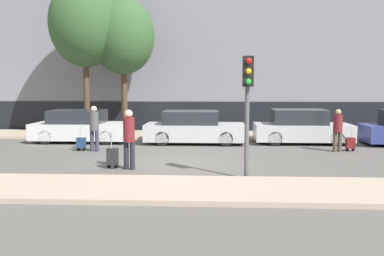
{
  "coord_description": "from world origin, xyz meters",
  "views": [
    {
      "loc": [
        1.14,
        -13.72,
        2.58
      ],
      "look_at": [
        0.31,
        1.8,
        0.95
      ],
      "focal_mm": 40.0,
      "sensor_mm": 36.0,
      "label": 1
    }
  ],
  "objects_px": {
    "parked_car_2": "(301,128)",
    "bare_tree_down_street": "(85,24)",
    "pedestrian_left": "(94,126)",
    "trolley_left": "(81,143)",
    "pedestrian_right": "(338,128)",
    "trolley_center": "(112,157)",
    "traffic_light": "(248,92)",
    "trolley_right": "(350,143)",
    "parked_car_1": "(194,128)",
    "pedestrian_center": "(129,135)",
    "parked_car_0": "(81,127)",
    "bare_tree_near_crossing": "(123,37)"
  },
  "relations": [
    {
      "from": "pedestrian_left",
      "to": "bare_tree_down_street",
      "type": "distance_m",
      "value": 6.5
    },
    {
      "from": "parked_car_0",
      "to": "trolley_right",
      "type": "distance_m",
      "value": 11.27
    },
    {
      "from": "bare_tree_down_street",
      "to": "pedestrian_center",
      "type": "bearing_deg",
      "value": -65.13
    },
    {
      "from": "trolley_center",
      "to": "bare_tree_near_crossing",
      "type": "distance_m",
      "value": 9.46
    },
    {
      "from": "pedestrian_left",
      "to": "pedestrian_center",
      "type": "xyz_separation_m",
      "value": [
        2.0,
        -3.33,
        0.04
      ]
    },
    {
      "from": "pedestrian_center",
      "to": "pedestrian_left",
      "type": "bearing_deg",
      "value": 132.36
    },
    {
      "from": "trolley_right",
      "to": "bare_tree_near_crossing",
      "type": "xyz_separation_m",
      "value": [
        -9.62,
        4.48,
        4.51
      ]
    },
    {
      "from": "trolley_right",
      "to": "parked_car_2",
      "type": "bearing_deg",
      "value": 125.22
    },
    {
      "from": "pedestrian_left",
      "to": "pedestrian_center",
      "type": "distance_m",
      "value": 3.89
    },
    {
      "from": "parked_car_2",
      "to": "bare_tree_down_street",
      "type": "height_order",
      "value": "bare_tree_down_street"
    },
    {
      "from": "trolley_center",
      "to": "bare_tree_down_street",
      "type": "distance_m",
      "value": 9.72
    },
    {
      "from": "trolley_center",
      "to": "bare_tree_near_crossing",
      "type": "relative_size",
      "value": 0.18
    },
    {
      "from": "parked_car_1",
      "to": "trolley_center",
      "type": "xyz_separation_m",
      "value": [
        -2.2,
        -5.63,
        -0.29
      ]
    },
    {
      "from": "parked_car_0",
      "to": "pedestrian_right",
      "type": "height_order",
      "value": "pedestrian_right"
    },
    {
      "from": "pedestrian_left",
      "to": "trolley_center",
      "type": "height_order",
      "value": "pedestrian_left"
    },
    {
      "from": "trolley_left",
      "to": "bare_tree_near_crossing",
      "type": "xyz_separation_m",
      "value": [
        0.65,
        4.93,
        4.52
      ]
    },
    {
      "from": "parked_car_1",
      "to": "parked_car_0",
      "type": "bearing_deg",
      "value": 177.98
    },
    {
      "from": "trolley_center",
      "to": "trolley_right",
      "type": "bearing_deg",
      "value": 24.42
    },
    {
      "from": "trolley_center",
      "to": "traffic_light",
      "type": "bearing_deg",
      "value": -18.2
    },
    {
      "from": "parked_car_2",
      "to": "parked_car_1",
      "type": "bearing_deg",
      "value": -177.79
    },
    {
      "from": "trolley_right",
      "to": "bare_tree_near_crossing",
      "type": "relative_size",
      "value": 0.16
    },
    {
      "from": "parked_car_1",
      "to": "trolley_right",
      "type": "relative_size",
      "value": 4.01
    },
    {
      "from": "pedestrian_left",
      "to": "trolley_left",
      "type": "xyz_separation_m",
      "value": [
        -0.54,
        0.07,
        -0.67
      ]
    },
    {
      "from": "parked_car_0",
      "to": "parked_car_1",
      "type": "xyz_separation_m",
      "value": [
        5.02,
        -0.18,
        -0.0
      ]
    },
    {
      "from": "pedestrian_left",
      "to": "bare_tree_down_street",
      "type": "height_order",
      "value": "bare_tree_down_street"
    },
    {
      "from": "pedestrian_right",
      "to": "bare_tree_down_street",
      "type": "xyz_separation_m",
      "value": [
        -10.82,
        4.11,
        4.48
      ]
    },
    {
      "from": "pedestrian_right",
      "to": "bare_tree_down_street",
      "type": "relative_size",
      "value": 0.22
    },
    {
      "from": "pedestrian_right",
      "to": "traffic_light",
      "type": "bearing_deg",
      "value": 37.76
    },
    {
      "from": "pedestrian_center",
      "to": "trolley_right",
      "type": "bearing_deg",
      "value": 37.9
    },
    {
      "from": "pedestrian_left",
      "to": "traffic_light",
      "type": "relative_size",
      "value": 0.53
    },
    {
      "from": "parked_car_1",
      "to": "pedestrian_right",
      "type": "xyz_separation_m",
      "value": [
        5.53,
        -2.01,
        0.26
      ]
    },
    {
      "from": "trolley_left",
      "to": "pedestrian_center",
      "type": "relative_size",
      "value": 0.58
    },
    {
      "from": "parked_car_1",
      "to": "pedestrian_center",
      "type": "xyz_separation_m",
      "value": [
        -1.66,
        -5.73,
        0.37
      ]
    },
    {
      "from": "pedestrian_center",
      "to": "trolley_right",
      "type": "relative_size",
      "value": 1.7
    },
    {
      "from": "trolley_right",
      "to": "bare_tree_down_street",
      "type": "distance_m",
      "value": 13.06
    },
    {
      "from": "trolley_right",
      "to": "traffic_light",
      "type": "relative_size",
      "value": 0.32
    },
    {
      "from": "pedestrian_left",
      "to": "pedestrian_right",
      "type": "relative_size",
      "value": 1.07
    },
    {
      "from": "trolley_center",
      "to": "parked_car_0",
      "type": "bearing_deg",
      "value": 115.87
    },
    {
      "from": "parked_car_2",
      "to": "pedestrian_right",
      "type": "relative_size",
      "value": 2.53
    },
    {
      "from": "parked_car_1",
      "to": "trolley_right",
      "type": "bearing_deg",
      "value": -17.18
    },
    {
      "from": "parked_car_0",
      "to": "pedestrian_center",
      "type": "height_order",
      "value": "pedestrian_center"
    },
    {
      "from": "parked_car_0",
      "to": "traffic_light",
      "type": "xyz_separation_m",
      "value": [
        6.77,
        -7.11,
        1.7
      ]
    },
    {
      "from": "trolley_left",
      "to": "bare_tree_down_street",
      "type": "distance_m",
      "value": 6.82
    },
    {
      "from": "trolley_left",
      "to": "pedestrian_right",
      "type": "distance_m",
      "value": 9.77
    },
    {
      "from": "trolley_left",
      "to": "bare_tree_down_street",
      "type": "height_order",
      "value": "bare_tree_down_street"
    },
    {
      "from": "bare_tree_down_street",
      "to": "trolley_left",
      "type": "bearing_deg",
      "value": -76.27
    },
    {
      "from": "pedestrian_left",
      "to": "bare_tree_near_crossing",
      "type": "bearing_deg",
      "value": 96.6
    },
    {
      "from": "pedestrian_left",
      "to": "trolley_left",
      "type": "bearing_deg",
      "value": -179.92
    },
    {
      "from": "parked_car_1",
      "to": "pedestrian_center",
      "type": "distance_m",
      "value": 5.98
    },
    {
      "from": "parked_car_1",
      "to": "bare_tree_down_street",
      "type": "relative_size",
      "value": 0.58
    }
  ]
}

